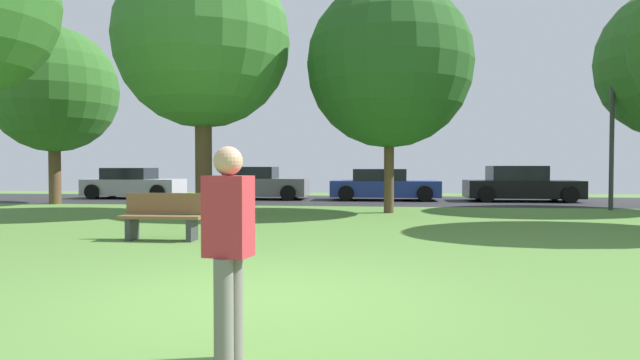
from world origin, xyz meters
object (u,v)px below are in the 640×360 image
at_px(person_thrower, 229,245).
at_px(parked_car_black, 520,185).
at_px(maple_tree_near, 389,65).
at_px(street_lamp_post, 612,140).
at_px(parked_car_blue, 384,186).
at_px(parked_car_grey, 255,184).
at_px(park_bench, 163,216).
at_px(oak_tree_right, 54,90).
at_px(parked_car_silver, 133,184).
at_px(birch_tree_lone, 203,41).

distance_m(person_thrower, parked_car_black, 19.29).
bearing_deg(maple_tree_near, street_lamp_post, 13.93).
xyz_separation_m(parked_car_blue, street_lamp_post, (7.26, -4.09, 1.65)).
xyz_separation_m(maple_tree_near, street_lamp_post, (7.16, 1.78, -2.23)).
height_order(maple_tree_near, parked_car_grey, maple_tree_near).
relative_size(person_thrower, park_bench, 0.98).
distance_m(oak_tree_right, person_thrower, 18.63).
relative_size(parked_car_grey, park_bench, 2.76).
relative_size(maple_tree_near, park_bench, 4.37).
bearing_deg(parked_car_grey, street_lamp_post, -17.92).
relative_size(parked_car_silver, street_lamp_post, 0.93).
bearing_deg(person_thrower, parked_car_blue, -83.62).
xyz_separation_m(parked_car_grey, parked_car_blue, (5.48, -0.03, -0.04)).
relative_size(person_thrower, parked_car_silver, 0.38).
bearing_deg(parked_car_blue, parked_car_black, -1.02).
height_order(oak_tree_right, parked_car_black, oak_tree_right).
distance_m(maple_tree_near, parked_car_grey, 8.98).
height_order(parked_car_blue, parked_car_black, parked_car_black).
height_order(parked_car_black, street_lamp_post, street_lamp_post).
distance_m(maple_tree_near, park_bench, 8.72).
bearing_deg(parked_car_silver, birch_tree_lone, -49.63).
bearing_deg(street_lamp_post, parked_car_black, 114.01).
bearing_deg(park_bench, parked_car_black, -129.10).
relative_size(parked_car_grey, parked_car_blue, 0.99).
distance_m(birch_tree_lone, parked_car_black, 13.50).
relative_size(person_thrower, parked_car_grey, 0.36).
bearing_deg(parked_car_grey, parked_car_silver, -179.64).
xyz_separation_m(person_thrower, parked_car_blue, (1.30, 18.15, -0.25)).
relative_size(parked_car_silver, parked_car_black, 0.94).
bearing_deg(parked_car_blue, oak_tree_right, -164.02).
xyz_separation_m(maple_tree_near, parked_car_silver, (-11.07, 5.86, -3.86)).
relative_size(oak_tree_right, birch_tree_lone, 0.84).
bearing_deg(parked_car_grey, maple_tree_near, -46.58).
distance_m(oak_tree_right, parked_car_silver, 5.25).
xyz_separation_m(oak_tree_right, parked_car_black, (17.80, 3.43, -3.62)).
distance_m(person_thrower, parked_car_blue, 18.20).
xyz_separation_m(parked_car_black, street_lamp_post, (1.78, -3.99, 1.60)).
bearing_deg(birch_tree_lone, park_bench, -78.34).
bearing_deg(maple_tree_near, birch_tree_lone, -174.83).
xyz_separation_m(birch_tree_lone, street_lamp_post, (12.81, 2.29, -2.99)).
bearing_deg(street_lamp_post, birch_tree_lone, -169.88).
relative_size(parked_car_grey, parked_car_black, 1.00).
relative_size(parked_car_silver, park_bench, 2.60).
bearing_deg(maple_tree_near, parked_car_silver, 152.08).
relative_size(oak_tree_right, person_thrower, 4.22).
distance_m(parked_car_silver, parked_car_black, 16.45).
relative_size(oak_tree_right, parked_car_blue, 1.48).
height_order(birch_tree_lone, parked_car_silver, birch_tree_lone).
height_order(parked_car_grey, parked_car_blue, parked_car_grey).
bearing_deg(parked_car_black, park_bench, -129.10).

